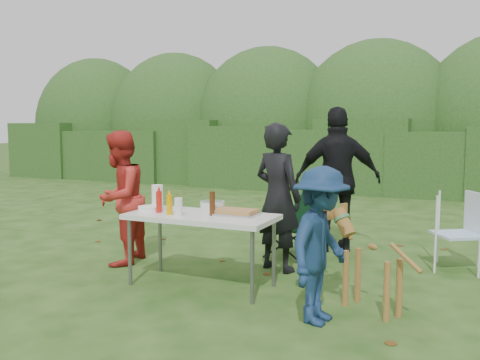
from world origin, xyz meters
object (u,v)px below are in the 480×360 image
at_px(person_black_puffy, 338,180).
at_px(dog, 372,262).
at_px(person_red_jacket, 120,198).
at_px(folding_table, 201,220).
at_px(ketchup_bottle, 159,202).
at_px(mustard_bottle, 169,205).
at_px(beer_bottle, 212,204).
at_px(camping_chair, 288,223).
at_px(child, 321,245).
at_px(paper_towel_roll, 157,197).
at_px(person_cook, 278,197).
at_px(lawn_chair, 458,231).

relative_size(person_black_puffy, dog, 2.03).
bearing_deg(person_red_jacket, folding_table, 63.63).
height_order(person_black_puffy, ketchup_bottle, person_black_puffy).
relative_size(person_black_puffy, mustard_bottle, 9.39).
distance_m(mustard_bottle, ketchup_bottle, 0.18).
distance_m(mustard_bottle, beer_bottle, 0.44).
xyz_separation_m(person_black_puffy, camping_chair, (-0.50, -0.52, -0.52)).
distance_m(person_black_puffy, ketchup_bottle, 2.51).
xyz_separation_m(person_black_puffy, ketchup_bottle, (-1.35, -2.11, -0.09)).
xyz_separation_m(child, ketchup_bottle, (-1.81, 0.37, 0.20)).
bearing_deg(paper_towel_roll, person_black_puffy, 52.19).
relative_size(child, beer_bottle, 5.42).
height_order(dog, beer_bottle, beer_bottle).
distance_m(dog, paper_towel_roll, 2.34).
relative_size(person_cook, ketchup_bottle, 7.56).
relative_size(folding_table, dog, 1.62).
distance_m(folding_table, beer_bottle, 0.22).
bearing_deg(camping_chair, folding_table, 81.91).
bearing_deg(mustard_bottle, camping_chair, 67.37).
height_order(person_red_jacket, camping_chair, person_red_jacket).
bearing_deg(paper_towel_roll, folding_table, -9.84).
bearing_deg(camping_chair, person_red_jacket, 41.13).
xyz_separation_m(person_red_jacket, ketchup_bottle, (0.84, -0.44, 0.06)).
bearing_deg(ketchup_bottle, beer_bottle, 6.80).
relative_size(ketchup_bottle, beer_bottle, 0.92).
relative_size(folding_table, camping_chair, 1.79).
bearing_deg(ketchup_bottle, person_black_puffy, 57.33).
distance_m(ketchup_bottle, paper_towel_roll, 0.23).
xyz_separation_m(dog, lawn_chair, (0.66, 1.73, 0.01)).
xyz_separation_m(dog, mustard_bottle, (-1.99, -0.13, 0.40)).
distance_m(dog, mustard_bottle, 2.03).
bearing_deg(mustard_bottle, ketchup_bottle, 158.54).
relative_size(lawn_chair, paper_towel_roll, 3.42).
height_order(person_cook, mustard_bottle, person_cook).
distance_m(lawn_chair, mustard_bottle, 3.26).
height_order(folding_table, camping_chair, camping_chair).
relative_size(person_cook, child, 1.28).
bearing_deg(child, lawn_chair, -16.96).
xyz_separation_m(child, paper_towel_roll, (-1.95, 0.55, 0.22)).
xyz_separation_m(person_black_puffy, lawn_chair, (1.46, -0.32, -0.49)).
height_order(folding_table, lawn_chair, lawn_chair).
relative_size(ketchup_bottle, paper_towel_roll, 0.85).
height_order(lawn_chair, beer_bottle, beer_bottle).
xyz_separation_m(folding_table, person_red_jacket, (-1.29, 0.36, 0.10)).
relative_size(person_red_jacket, lawn_chair, 1.77).
distance_m(person_black_puffy, child, 2.53).
xyz_separation_m(child, mustard_bottle, (-1.64, 0.30, 0.19)).
height_order(person_red_jacket, ketchup_bottle, person_red_jacket).
bearing_deg(beer_bottle, camping_chair, 79.77).
height_order(person_cook, beer_bottle, person_cook).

